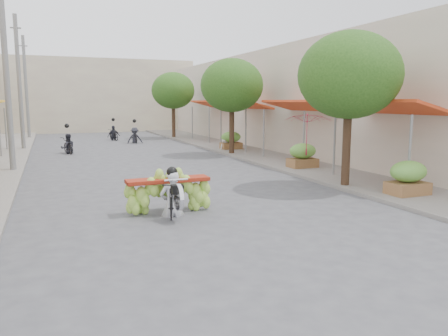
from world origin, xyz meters
TOP-DOWN VIEW (x-y plane):
  - ground at (0.00, 0.00)m, footprint 120.00×120.00m
  - sidewalk_right at (7.00, 15.00)m, footprint 4.00×60.00m
  - shophouse_row_right at (11.99, 14.00)m, footprint 9.77×40.00m
  - far_building at (0.00, 38.00)m, footprint 20.00×6.00m
  - utility_pole_mid at (-5.40, 12.00)m, footprint 0.60×0.24m
  - utility_pole_far at (-5.40, 21.00)m, footprint 0.60×0.24m
  - utility_pole_back at (-5.40, 30.00)m, footprint 0.60×0.24m
  - street_tree_near at (5.40, 4.00)m, footprint 3.40×3.40m
  - street_tree_mid at (5.40, 14.00)m, footprint 3.40×3.40m
  - street_tree_far at (5.40, 26.00)m, footprint 3.40×3.40m
  - produce_crate_near at (6.20, 2.00)m, footprint 1.20×0.88m
  - produce_crate_mid at (6.20, 8.00)m, footprint 1.20×0.88m
  - produce_crate_far at (6.20, 16.00)m, footprint 1.20×0.88m
  - banana_motorbike at (-1.06, 2.81)m, footprint 2.20×1.81m
  - market_umbrella at (6.08, 7.47)m, footprint 2.04×2.04m
  - pedestrian at (5.83, 16.00)m, footprint 0.87×0.62m
  - bg_motorbike_a at (-2.97, 18.17)m, footprint 0.92×1.70m
  - bg_motorbike_b at (1.72, 22.98)m, footprint 1.07×1.62m
  - bg_motorbike_c at (0.65, 25.92)m, footprint 1.07×1.55m

SIDE VIEW (x-z plane):
  - ground at x=0.00m, z-range 0.00..0.00m
  - sidewalk_right at x=7.00m, z-range 0.00..0.12m
  - produce_crate_near at x=6.20m, z-range 0.13..1.29m
  - produce_crate_mid at x=6.20m, z-range 0.13..1.29m
  - produce_crate_far at x=6.20m, z-range 0.13..1.29m
  - banana_motorbike at x=-1.06m, z-range -0.37..1.83m
  - bg_motorbike_a at x=-2.97m, z-range -0.23..1.72m
  - bg_motorbike_c at x=0.65m, z-range -0.15..1.80m
  - bg_motorbike_b at x=1.72m, z-range -0.12..1.83m
  - pedestrian at x=5.83m, z-range 0.12..1.73m
  - market_umbrella at x=6.08m, z-range 1.60..3.41m
  - shophouse_row_right at x=11.99m, z-range 0.00..6.00m
  - far_building at x=0.00m, z-range 0.00..7.00m
  - street_tree_near at x=5.40m, z-range 1.16..6.41m
  - street_tree_mid at x=5.40m, z-range 1.16..6.41m
  - street_tree_far at x=5.40m, z-range 1.16..6.41m
  - utility_pole_mid at x=-5.40m, z-range 0.03..8.03m
  - utility_pole_far at x=-5.40m, z-range 0.03..8.03m
  - utility_pole_back at x=-5.40m, z-range 0.03..8.03m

